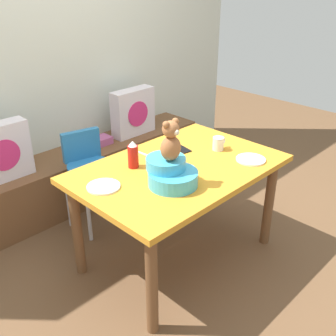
{
  "coord_description": "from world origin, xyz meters",
  "views": [
    {
      "loc": [
        -1.72,
        -1.6,
        1.91
      ],
      "look_at": [
        0.0,
        0.1,
        0.69
      ],
      "focal_mm": 42.54,
      "sensor_mm": 36.0,
      "label": 1
    }
  ],
  "objects_px": {
    "book_stack": "(100,141)",
    "dinner_plate_far": "(251,159)",
    "highchair": "(89,168)",
    "infant_seat_teal": "(171,173)",
    "ketchup_bottle": "(133,155)",
    "dinner_plate_near": "(104,187)",
    "pillow_floral_left": "(0,153)",
    "dining_table": "(179,179)",
    "coffee_mug": "(218,143)",
    "cell_phone": "(182,149)",
    "teddy_bear": "(171,141)",
    "pillow_floral_right": "(133,112)"
  },
  "relations": [
    {
      "from": "book_stack",
      "to": "dinner_plate_far",
      "type": "xyz_separation_m",
      "value": [
        0.18,
        -1.49,
        0.25
      ]
    },
    {
      "from": "dinner_plate_far",
      "to": "highchair",
      "type": "bearing_deg",
      "value": 119.8
    },
    {
      "from": "book_stack",
      "to": "infant_seat_teal",
      "type": "relative_size",
      "value": 0.61
    },
    {
      "from": "ketchup_bottle",
      "to": "dinner_plate_near",
      "type": "xyz_separation_m",
      "value": [
        -0.3,
        -0.08,
        -0.08
      ]
    },
    {
      "from": "pillow_floral_left",
      "to": "ketchup_bottle",
      "type": "xyz_separation_m",
      "value": [
        0.46,
        -0.98,
        0.15
      ]
    },
    {
      "from": "ketchup_bottle",
      "to": "book_stack",
      "type": "bearing_deg",
      "value": 65.82
    },
    {
      "from": "dinner_plate_near",
      "to": "highchair",
      "type": "bearing_deg",
      "value": 63.05
    },
    {
      "from": "pillow_floral_left",
      "to": "ketchup_bottle",
      "type": "bearing_deg",
      "value": -64.7
    },
    {
      "from": "pillow_floral_left",
      "to": "dining_table",
      "type": "distance_m",
      "value": 1.37
    },
    {
      "from": "highchair",
      "to": "dinner_plate_near",
      "type": "xyz_separation_m",
      "value": [
        -0.33,
        -0.65,
        0.22
      ]
    },
    {
      "from": "book_stack",
      "to": "coffee_mug",
      "type": "relative_size",
      "value": 1.67
    },
    {
      "from": "dinner_plate_near",
      "to": "cell_phone",
      "type": "height_order",
      "value": "dinner_plate_near"
    },
    {
      "from": "book_stack",
      "to": "coffee_mug",
      "type": "height_order",
      "value": "coffee_mug"
    },
    {
      "from": "dining_table",
      "to": "dinner_plate_far",
      "type": "bearing_deg",
      "value": -35.1
    },
    {
      "from": "dinner_plate_near",
      "to": "cell_phone",
      "type": "xyz_separation_m",
      "value": [
        0.73,
        0.05,
        -0.0
      ]
    },
    {
      "from": "highchair",
      "to": "teddy_bear",
      "type": "height_order",
      "value": "teddy_bear"
    },
    {
      "from": "dinner_plate_near",
      "to": "ketchup_bottle",
      "type": "bearing_deg",
      "value": 14.77
    },
    {
      "from": "book_stack",
      "to": "cell_phone",
      "type": "height_order",
      "value": "cell_phone"
    },
    {
      "from": "pillow_floral_right",
      "to": "dining_table",
      "type": "bearing_deg",
      "value": -117.69
    },
    {
      "from": "book_stack",
      "to": "cell_phone",
      "type": "xyz_separation_m",
      "value": [
        -0.02,
        -1.03,
        0.25
      ]
    },
    {
      "from": "dining_table",
      "to": "coffee_mug",
      "type": "bearing_deg",
      "value": -2.63
    },
    {
      "from": "ketchup_bottle",
      "to": "pillow_floral_right",
      "type": "bearing_deg",
      "value": 49.45
    },
    {
      "from": "pillow_floral_right",
      "to": "infant_seat_teal",
      "type": "bearing_deg",
      "value": -122.33
    },
    {
      "from": "dinner_plate_far",
      "to": "cell_phone",
      "type": "height_order",
      "value": "dinner_plate_far"
    },
    {
      "from": "book_stack",
      "to": "pillow_floral_right",
      "type": "bearing_deg",
      "value": -3.08
    },
    {
      "from": "teddy_bear",
      "to": "dinner_plate_near",
      "type": "height_order",
      "value": "teddy_bear"
    },
    {
      "from": "dining_table",
      "to": "highchair",
      "type": "distance_m",
      "value": 0.8
    },
    {
      "from": "teddy_bear",
      "to": "ketchup_bottle",
      "type": "xyz_separation_m",
      "value": [
        -0.01,
        0.33,
        -0.19
      ]
    },
    {
      "from": "pillow_floral_left",
      "to": "dining_table",
      "type": "relative_size",
      "value": 0.32
    },
    {
      "from": "dining_table",
      "to": "coffee_mug",
      "type": "distance_m",
      "value": 0.42
    },
    {
      "from": "pillow_floral_left",
      "to": "dinner_plate_far",
      "type": "xyz_separation_m",
      "value": [
        1.09,
        -1.47,
        0.07
      ]
    },
    {
      "from": "infant_seat_teal",
      "to": "ketchup_bottle",
      "type": "bearing_deg",
      "value": 91.43
    },
    {
      "from": "pillow_floral_left",
      "to": "pillow_floral_right",
      "type": "bearing_deg",
      "value": 0.0
    },
    {
      "from": "pillow_floral_left",
      "to": "teddy_bear",
      "type": "height_order",
      "value": "teddy_bear"
    },
    {
      "from": "book_stack",
      "to": "teddy_bear",
      "type": "bearing_deg",
      "value": -108.31
    },
    {
      "from": "pillow_floral_right",
      "to": "dining_table",
      "type": "distance_m",
      "value": 1.34
    },
    {
      "from": "dining_table",
      "to": "coffee_mug",
      "type": "xyz_separation_m",
      "value": [
        0.39,
        -0.02,
        0.15
      ]
    },
    {
      "from": "teddy_bear",
      "to": "book_stack",
      "type": "bearing_deg",
      "value": 71.69
    },
    {
      "from": "ketchup_bottle",
      "to": "coffee_mug",
      "type": "height_order",
      "value": "ketchup_bottle"
    },
    {
      "from": "infant_seat_teal",
      "to": "ketchup_bottle",
      "type": "height_order",
      "value": "ketchup_bottle"
    },
    {
      "from": "pillow_floral_left",
      "to": "dinner_plate_near",
      "type": "xyz_separation_m",
      "value": [
        0.16,
        -1.06,
        0.07
      ]
    },
    {
      "from": "pillow_floral_right",
      "to": "dinner_plate_near",
      "type": "bearing_deg",
      "value": -137.15
    },
    {
      "from": "dinner_plate_near",
      "to": "teddy_bear",
      "type": "bearing_deg",
      "value": -38.81
    },
    {
      "from": "pillow_floral_right",
      "to": "dinner_plate_far",
      "type": "distance_m",
      "value": 1.49
    },
    {
      "from": "pillow_floral_left",
      "to": "ketchup_bottle",
      "type": "height_order",
      "value": "ketchup_bottle"
    },
    {
      "from": "dining_table",
      "to": "ketchup_bottle",
      "type": "xyz_separation_m",
      "value": [
        -0.22,
        0.2,
        0.19
      ]
    },
    {
      "from": "dining_table",
      "to": "dinner_plate_far",
      "type": "height_order",
      "value": "dinner_plate_far"
    },
    {
      "from": "pillow_floral_left",
      "to": "cell_phone",
      "type": "relative_size",
      "value": 3.06
    },
    {
      "from": "infant_seat_teal",
      "to": "coffee_mug",
      "type": "distance_m",
      "value": 0.61
    },
    {
      "from": "cell_phone",
      "to": "coffee_mug",
      "type": "bearing_deg",
      "value": 144.68
    }
  ]
}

